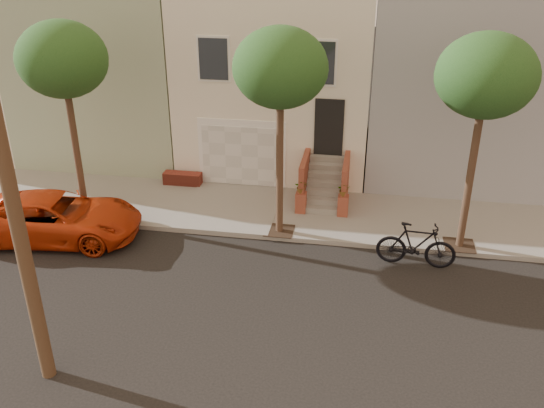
# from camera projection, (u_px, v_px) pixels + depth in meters

# --- Properties ---
(ground) EXTENTS (90.00, 90.00, 0.00)m
(ground) POSITION_uv_depth(u_px,v_px,m) (218.00, 303.00, 15.31)
(ground) COLOR black
(ground) RESTS_ON ground
(sidewalk) EXTENTS (40.00, 3.70, 0.15)m
(sidewalk) POSITION_uv_depth(u_px,v_px,m) (257.00, 210.00, 20.03)
(sidewalk) COLOR gray
(sidewalk) RESTS_ON ground
(house_row) EXTENTS (33.10, 11.70, 7.00)m
(house_row) POSITION_uv_depth(u_px,v_px,m) (284.00, 67.00, 23.64)
(house_row) COLOR silver
(house_row) RESTS_ON sidewalk
(tree_left) EXTENTS (2.70, 2.57, 6.30)m
(tree_left) POSITION_uv_depth(u_px,v_px,m) (62.00, 61.00, 17.30)
(tree_left) COLOR #2D2116
(tree_left) RESTS_ON sidewalk
(tree_mid) EXTENTS (2.70, 2.57, 6.30)m
(tree_mid) POSITION_uv_depth(u_px,v_px,m) (280.00, 69.00, 16.32)
(tree_mid) COLOR #2D2116
(tree_mid) RESTS_ON sidewalk
(tree_right) EXTENTS (2.70, 2.57, 6.30)m
(tree_right) POSITION_uv_depth(u_px,v_px,m) (486.00, 77.00, 15.50)
(tree_right) COLOR #2D2116
(tree_right) RESTS_ON sidewalk
(pickup_truck) EXTENTS (5.39, 2.90, 1.44)m
(pickup_truck) POSITION_uv_depth(u_px,v_px,m) (56.00, 217.00, 18.15)
(pickup_truck) COLOR #B7300C
(pickup_truck) RESTS_ON ground
(motorcycle) EXTENTS (2.27, 0.77, 1.34)m
(motorcycle) POSITION_uv_depth(u_px,v_px,m) (416.00, 245.00, 16.70)
(motorcycle) COLOR black
(motorcycle) RESTS_ON ground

